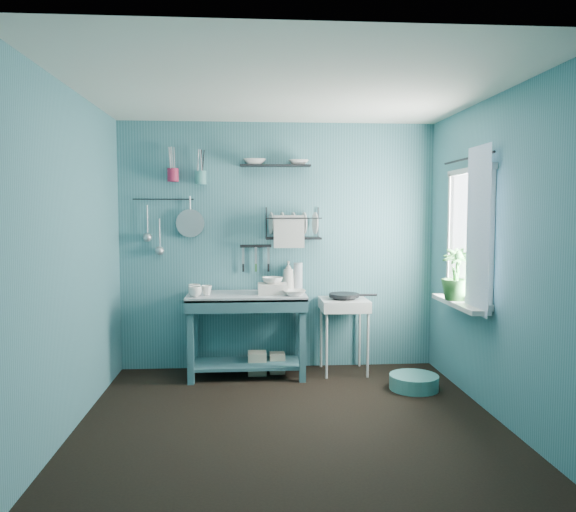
{
  "coord_description": "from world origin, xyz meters",
  "views": [
    {
      "loc": [
        -0.32,
        -4.21,
        1.59
      ],
      "look_at": [
        0.05,
        0.85,
        1.2
      ],
      "focal_mm": 35.0,
      "sensor_mm": 36.0,
      "label": 1
    }
  ],
  "objects": [
    {
      "name": "work_counter",
      "position": [
        -0.33,
        1.19,
        0.4
      ],
      "size": [
        1.23,
        0.77,
        0.81
      ],
      "primitive_type": "cube",
      "rotation": [
        0.0,
        0.0,
        -0.18
      ],
      "color": "#2E5860",
      "rests_on": "floor"
    },
    {
      "name": "wall_right",
      "position": [
        1.6,
        0.0,
        1.25
      ],
      "size": [
        0.0,
        3.0,
        3.0
      ],
      "primitive_type": "plane",
      "rotation": [
        1.57,
        0.0,
        -1.57
      ],
      "color": "#3A6E77",
      "rests_on": "ground"
    },
    {
      "name": "frying_pan",
      "position": [
        0.64,
        1.25,
        0.78
      ],
      "size": [
        0.3,
        0.3,
        0.03
      ],
      "primitive_type": "cylinder",
      "color": "black",
      "rests_on": "hotplate_stand"
    },
    {
      "name": "mug_left",
      "position": [
        -0.81,
        1.03,
        0.86
      ],
      "size": [
        0.12,
        0.12,
        0.1
      ],
      "primitive_type": "imported",
      "color": "silver",
      "rests_on": "work_counter"
    },
    {
      "name": "wash_tub",
      "position": [
        -0.08,
        1.17,
        0.86
      ],
      "size": [
        0.28,
        0.22,
        0.1
      ],
      "primitive_type": "cube",
      "color": "beige",
      "rests_on": "work_counter"
    },
    {
      "name": "wall_back",
      "position": [
        0.0,
        1.5,
        1.25
      ],
      "size": [
        3.2,
        0.0,
        3.2
      ],
      "primitive_type": "plane",
      "rotation": [
        1.57,
        0.0,
        0.0
      ],
      "color": "#3A6E77",
      "rests_on": "ground"
    },
    {
      "name": "storage_tin_small",
      "position": [
        -0.03,
        1.27,
        0.1
      ],
      "size": [
        0.15,
        0.15,
        0.2
      ],
      "primitive_type": "cube",
      "color": "tan",
      "rests_on": "floor"
    },
    {
      "name": "ladle_outer",
      "position": [
        -1.31,
        1.46,
        1.52
      ],
      "size": [
        0.01,
        0.01,
        0.3
      ],
      "primitive_type": "cylinder",
      "color": "#A8ACB1",
      "rests_on": "wall_back"
    },
    {
      "name": "mug_mid",
      "position": [
        -0.71,
        1.13,
        0.86
      ],
      "size": [
        0.14,
        0.14,
        0.09
      ],
      "primitive_type": "imported",
      "rotation": [
        0.0,
        0.0,
        0.52
      ],
      "color": "silver",
      "rests_on": "work_counter"
    },
    {
      "name": "utensil_cup_teal",
      "position": [
        -0.77,
        1.42,
        1.94
      ],
      "size": [
        0.11,
        0.11,
        0.13
      ],
      "primitive_type": "cylinder",
      "color": "teal",
      "rests_on": "wall_back"
    },
    {
      "name": "ladle_inner",
      "position": [
        -1.19,
        1.46,
        1.38
      ],
      "size": [
        0.01,
        0.01,
        0.3
      ],
      "primitive_type": "cylinder",
      "color": "#A8ACB1",
      "rests_on": "wall_back"
    },
    {
      "name": "curtain",
      "position": [
        1.52,
        0.15,
        1.45
      ],
      "size": [
        0.0,
        1.35,
        1.35
      ],
      "primitive_type": "plane",
      "rotation": [
        1.57,
        0.0,
        1.57
      ],
      "color": "white",
      "rests_on": "wall_right"
    },
    {
      "name": "windowsill",
      "position": [
        1.5,
        0.45,
        0.81
      ],
      "size": [
        0.16,
        0.95,
        0.04
      ],
      "primitive_type": "cube",
      "color": "silver",
      "rests_on": "wall_right"
    },
    {
      "name": "hotplate_stand",
      "position": [
        0.64,
        1.25,
        0.37
      ],
      "size": [
        0.51,
        0.51,
        0.74
      ],
      "primitive_type": "cube",
      "rotation": [
        0.0,
        0.0,
        -0.1
      ],
      "color": "silver",
      "rests_on": "floor"
    },
    {
      "name": "storage_tin_large",
      "position": [
        -0.23,
        1.24,
        0.11
      ],
      "size": [
        0.18,
        0.18,
        0.22
      ],
      "primitive_type": "cube",
      "color": "tan",
      "rests_on": "floor"
    },
    {
      "name": "shelf_bowl_left",
      "position": [
        -0.24,
        1.4,
        2.07
      ],
      "size": [
        0.24,
        0.24,
        0.06
      ],
      "primitive_type": "imported",
      "rotation": [
        0.0,
        0.0,
        -0.05
      ],
      "color": "silver",
      "rests_on": "upper_shelf"
    },
    {
      "name": "soap_bottle",
      "position": [
        0.09,
        1.39,
        0.96
      ],
      "size": [
        0.11,
        0.12,
        0.3
      ],
      "primitive_type": "imported",
      "color": "beige",
      "rests_on": "work_counter"
    },
    {
      "name": "wall_front",
      "position": [
        0.0,
        -1.5,
        1.25
      ],
      "size": [
        3.2,
        0.0,
        3.2
      ],
      "primitive_type": "plane",
      "rotation": [
        -1.57,
        0.0,
        0.0
      ],
      "color": "#3A6E77",
      "rests_on": "ground"
    },
    {
      "name": "curtain_rod",
      "position": [
        1.54,
        0.45,
        2.05
      ],
      "size": [
        0.02,
        1.05,
        0.02
      ],
      "primitive_type": "cylinder",
      "rotation": [
        1.57,
        0.0,
        0.0
      ],
      "color": "black",
      "rests_on": "wall_right"
    },
    {
      "name": "hook_rail",
      "position": [
        -1.15,
        1.47,
        1.73
      ],
      "size": [
        0.6,
        0.01,
        0.01
      ],
      "primitive_type": "cylinder",
      "rotation": [
        0.0,
        1.57,
        0.0
      ],
      "color": "black",
      "rests_on": "wall_back"
    },
    {
      "name": "wall_left",
      "position": [
        -1.6,
        0.0,
        1.25
      ],
      "size": [
        0.0,
        3.0,
        3.0
      ],
      "primitive_type": "plane",
      "rotation": [
        1.57,
        0.0,
        1.57
      ],
      "color": "#3A6E77",
      "rests_on": "ground"
    },
    {
      "name": "shelf_bowl_right",
      "position": [
        0.19,
        1.4,
        2.07
      ],
      "size": [
        0.21,
        0.21,
        0.05
      ],
      "primitive_type": "imported",
      "rotation": [
        0.0,
        0.0,
        -0.04
      ],
      "color": "silver",
      "rests_on": "upper_shelf"
    },
    {
      "name": "utensil_cup_magenta",
      "position": [
        -1.05,
        1.42,
        1.96
      ],
      "size": [
        0.11,
        0.11,
        0.13
      ],
      "primitive_type": "cylinder",
      "color": "#A01D3E",
      "rests_on": "wall_back"
    },
    {
      "name": "knife_strip",
      "position": [
        -0.23,
        1.47,
        1.25
      ],
      "size": [
        0.32,
        0.06,
        0.03
      ],
      "primitive_type": "cube",
      "rotation": [
        0.0,
        0.0,
        0.12
      ],
      "color": "black",
      "rests_on": "wall_back"
    },
    {
      "name": "tub_bowl",
      "position": [
        -0.08,
        1.17,
        0.94
      ],
      "size": [
        0.2,
        0.19,
        0.06
      ],
      "primitive_type": "imported",
      "color": "silver",
      "rests_on": "wash_tub"
    },
    {
      "name": "mug_right",
      "position": [
        -0.83,
        1.19,
        0.86
      ],
      "size": [
        0.17,
        0.17,
        0.1
      ],
      "primitive_type": "imported",
      "rotation": [
        0.0,
        0.0,
        1.05
      ],
      "color": "silver",
      "rests_on": "work_counter"
    },
    {
      "name": "dish_rack",
      "position": [
        0.14,
        1.37,
        1.49
      ],
      "size": [
        0.56,
        0.26,
        0.32
      ],
      "primitive_type": "cube",
      "rotation": [
        0.0,
        0.0,
        0.04
      ],
      "color": "black",
      "rests_on": "wall_back"
    },
    {
      "name": "water_bottle",
      "position": [
        0.19,
        1.41,
        0.95
      ],
      "size": [
        0.09,
        0.09,
        0.28
      ],
      "primitive_type": "cylinder",
      "color": "#B2BCC6",
      "rests_on": "work_counter"
    },
    {
      "name": "window_glass",
      "position": [
        1.59,
        0.45,
        1.4
      ],
      "size": [
        0.0,
        1.1,
        1.1
      ],
      "primitive_type": "plane",
      "rotation": [
        1.57,
        0.0,
        1.57
      ],
      "color": "white",
      "rests_on": "wall_right"
    },
    {
      "name": "colander",
      "position": [
        -0.89,
        1.45,
        1.49
      ],
      "size": [
        0.28,
        0.03,
        0.28
      ],
      "primitive_type": "cylinder",
      "rotation": [
        1.54,
        0.0,
        0.0
      ],
      "color": "#A8ACB1",
      "rests_on": "wall_back"
    },
    {
      "name": "ceiling",
      "position": [
        0.0,
        0.0,
        2.5
      ],
      "size": [
        3.2,
        3.2,
        0.0
      ],
      "primitive_type": "plane",
      "rotation": [
        3.14,
        0.0,
        0.0
      ],
      "color": "silver",
      "rests_on": "ground"
    },
    {
      "name": "floor_basin",
      "position": [
        1.18,
        0.65,
        0.07
      ],
      "size": [
        0.44,
        0.44,
        0.13
      ],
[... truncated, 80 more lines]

